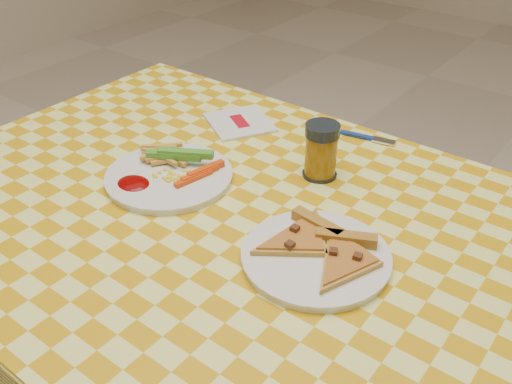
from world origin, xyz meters
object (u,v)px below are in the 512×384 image
(table, at_px, (237,246))
(drink_glass, at_px, (321,151))
(plate_right, at_px, (316,258))
(plate_left, at_px, (169,177))

(table, distance_m, drink_glass, 0.24)
(plate_right, relative_size, drink_glass, 2.12)
(plate_left, xyz_separation_m, plate_right, (0.35, -0.03, 0.00))
(plate_left, xyz_separation_m, drink_glass, (0.22, 0.19, 0.05))
(table, xyz_separation_m, plate_left, (-0.17, 0.01, 0.08))
(plate_left, bearing_deg, plate_right, -4.83)
(table, relative_size, drink_glass, 11.65)
(plate_right, bearing_deg, drink_glass, 120.99)
(drink_glass, bearing_deg, plate_left, -138.79)
(plate_right, bearing_deg, plate_left, 175.17)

